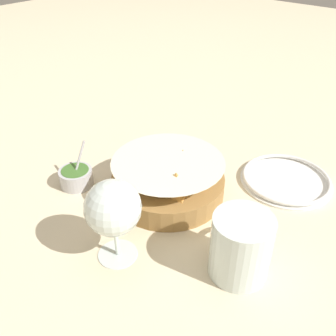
{
  "coord_description": "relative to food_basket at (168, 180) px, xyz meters",
  "views": [
    {
      "loc": [
        -0.49,
        -0.42,
        0.48
      ],
      "look_at": [
        -0.03,
        -0.02,
        0.06
      ],
      "focal_mm": 40.0,
      "sensor_mm": 36.0,
      "label": 1
    }
  ],
  "objects": [
    {
      "name": "ground_plane",
      "position": [
        0.03,
        0.02,
        -0.04
      ],
      "size": [
        4.0,
        4.0,
        0.0
      ],
      "primitive_type": "plane",
      "color": "beige"
    },
    {
      "name": "food_basket",
      "position": [
        0.0,
        0.0,
        0.0
      ],
      "size": [
        0.23,
        0.23,
        0.09
      ],
      "color": "olive",
      "rests_on": "ground_plane"
    },
    {
      "name": "sauce_cup",
      "position": [
        -0.1,
        0.17,
        -0.02
      ],
      "size": [
        0.07,
        0.07,
        0.09
      ],
      "color": "#B7B7BC",
      "rests_on": "ground_plane"
    },
    {
      "name": "wine_glass",
      "position": [
        -0.18,
        -0.04,
        0.06
      ],
      "size": [
        0.09,
        0.09,
        0.15
      ],
      "color": "silver",
      "rests_on": "ground_plane"
    },
    {
      "name": "beer_mug",
      "position": [
        -0.08,
        -0.21,
        0.01
      ],
      "size": [
        0.14,
        0.1,
        0.11
      ],
      "color": "silver",
      "rests_on": "ground_plane"
    },
    {
      "name": "side_plate",
      "position": [
        0.2,
        -0.17,
        -0.03
      ],
      "size": [
        0.19,
        0.19,
        0.01
      ],
      "color": "white",
      "rests_on": "ground_plane"
    },
    {
      "name": "napkin",
      "position": [
        0.15,
        0.12,
        -0.03
      ],
      "size": [
        0.11,
        0.07,
        0.01
      ],
      "color": "#38608E",
      "rests_on": "ground_plane"
    }
  ]
}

